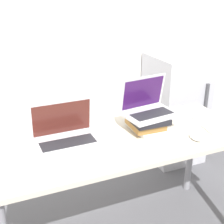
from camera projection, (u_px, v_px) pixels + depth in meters
The scene contains 9 objects.
wall_back at pixel (67, 12), 2.46m from camera, with size 8.00×0.05×2.70m.
desk at pixel (121, 152), 1.86m from camera, with size 1.55×0.61×0.72m.
laptop_left at pixel (66, 134), 1.77m from camera, with size 0.38×0.23×0.23m.
book_stack at pixel (146, 122), 1.91m from camera, with size 0.22×0.26×0.10m.
laptop_on_books at pixel (148, 107), 1.89m from camera, with size 0.34×0.25×0.23m.
wireless_keyboard at pixel (162, 145), 1.74m from camera, with size 0.28×0.15×0.01m.
mouse at pixel (196, 137), 1.81m from camera, with size 0.06×0.10×0.03m.
notepad at pixel (217, 125), 1.99m from camera, with size 0.25×0.29×0.01m.
mini_fridge at pixel (174, 108), 2.87m from camera, with size 0.45×0.51×0.98m.
Camera 1 is at (-0.68, -1.16, 1.57)m, focal length 50.00 mm.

